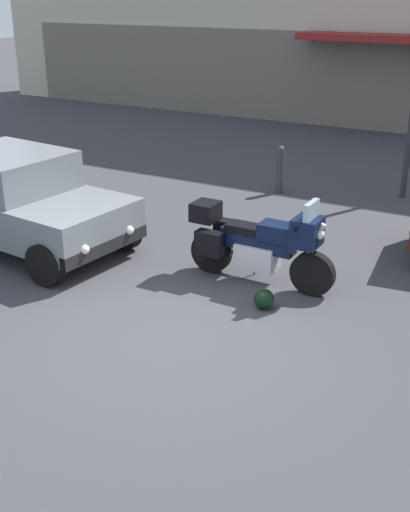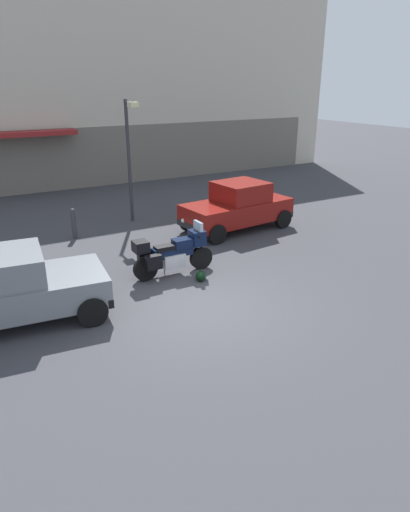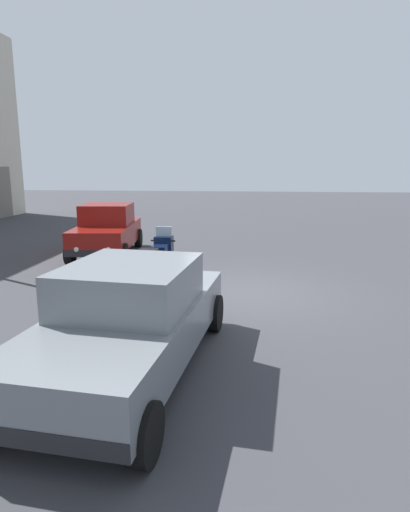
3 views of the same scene
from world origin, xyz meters
TOP-DOWN VIEW (x-y plane):
  - ground_plane at (0.00, 0.00)m, footprint 80.00×80.00m
  - motorcycle at (0.28, 2.02)m, footprint 2.26×0.76m
  - helmet at (0.73, 1.30)m, footprint 0.28×0.28m
  - car_sedan_far at (-4.03, 1.45)m, footprint 4.69×2.31m
  - bollard_curbside at (-1.21, 6.32)m, footprint 0.16×0.16m

SIDE VIEW (x-z plane):
  - ground_plane at x=0.00m, z-range 0.00..0.00m
  - helmet at x=0.73m, z-range 0.00..0.28m
  - bollard_curbside at x=-1.21m, z-range 0.03..1.03m
  - motorcycle at x=0.28m, z-range -0.06..1.30m
  - car_sedan_far at x=-4.03m, z-range 0.00..1.56m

